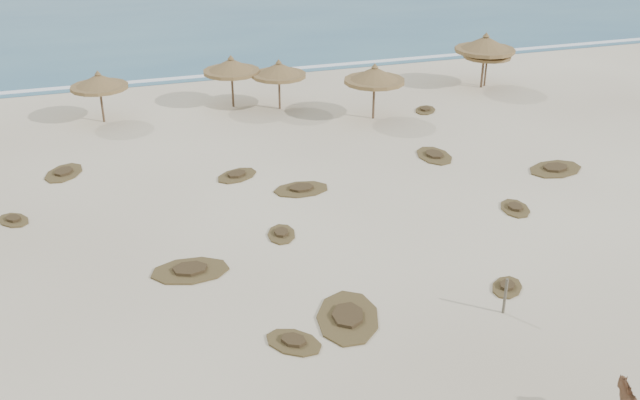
{
  "coord_description": "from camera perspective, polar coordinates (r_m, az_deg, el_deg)",
  "views": [
    {
      "loc": [
        -7.78,
        -15.99,
        11.81
      ],
      "look_at": [
        -1.01,
        5.0,
        1.24
      ],
      "focal_mm": 40.0,
      "sensor_mm": 36.0,
      "label": 1
    }
  ],
  "objects": [
    {
      "name": "palapa_1",
      "position": [
        36.68,
        -17.28,
        8.99
      ],
      "size": [
        3.57,
        3.57,
        2.61
      ],
      "rotation": [
        0.0,
        0.0,
        0.35
      ],
      "color": "#503A29",
      "rests_on": "ground"
    },
    {
      "name": "foam_line",
      "position": [
        44.31,
        -7.23,
        9.96
      ],
      "size": [
        70.0,
        0.6,
        0.01
      ],
      "primitive_type": "cube",
      "color": "white",
      "rests_on": "ground"
    },
    {
      "name": "scrub_3",
      "position": [
        28.13,
        -1.51,
        0.9
      ],
      "size": [
        2.25,
        1.47,
        0.16
      ],
      "rotation": [
        0.0,
        0.0,
        0.01
      ],
      "color": "brown",
      "rests_on": "ground"
    },
    {
      "name": "scrub_9",
      "position": [
        20.54,
        2.24,
        -9.33
      ],
      "size": [
        2.61,
        3.2,
        0.16
      ],
      "rotation": [
        0.0,
        0.0,
        1.24
      ],
      "color": "brown",
      "rests_on": "ground"
    },
    {
      "name": "scrub_10",
      "position": [
        37.68,
        8.42,
        7.15
      ],
      "size": [
        1.75,
        1.86,
        0.16
      ],
      "rotation": [
        0.0,
        0.0,
        0.93
      ],
      "color": "brown",
      "rests_on": "ground"
    },
    {
      "name": "scrub_1",
      "position": [
        23.03,
        -10.35,
        -5.55
      ],
      "size": [
        2.64,
        1.84,
        0.16
      ],
      "rotation": [
        0.0,
        0.0,
        3.05
      ],
      "color": "brown",
      "rests_on": "ground"
    },
    {
      "name": "scrub_11",
      "position": [
        19.6,
        -2.12,
        -11.27
      ],
      "size": [
        1.92,
        1.95,
        0.16
      ],
      "rotation": [
        0.0,
        0.0,
        2.32
      ],
      "color": "brown",
      "rests_on": "ground"
    },
    {
      "name": "palapa_2",
      "position": [
        37.65,
        -7.11,
        10.53
      ],
      "size": [
        3.29,
        3.29,
        2.76
      ],
      "rotation": [
        0.0,
        0.0,
        -0.13
      ],
      "color": "#503A29",
      "rests_on": "ground"
    },
    {
      "name": "scrub_4",
      "position": [
        27.56,
        15.34,
        -0.62
      ],
      "size": [
        1.47,
        1.84,
        0.16
      ],
      "rotation": [
        0.0,
        0.0,
        1.28
      ],
      "color": "brown",
      "rests_on": "ground"
    },
    {
      "name": "scrub_2",
      "position": [
        24.81,
        -3.1,
        -2.72
      ],
      "size": [
        1.29,
        1.68,
        0.16
      ],
      "rotation": [
        0.0,
        0.0,
        1.34
      ],
      "color": "brown",
      "rests_on": "ground"
    },
    {
      "name": "palapa_6",
      "position": [
        41.73,
        13.08,
        12.0
      ],
      "size": [
        4.33,
        4.33,
        3.15
      ],
      "rotation": [
        0.0,
        0.0,
        -0.36
      ],
      "color": "#503A29",
      "rests_on": "ground"
    },
    {
      "name": "scrub_12",
      "position": [
        22.57,
        14.73,
        -6.74
      ],
      "size": [
        1.56,
        1.57,
        0.16
      ],
      "rotation": [
        0.0,
        0.0,
        0.79
      ],
      "color": "brown",
      "rests_on": "ground"
    },
    {
      "name": "scrub_7",
      "position": [
        31.77,
        9.13,
        3.55
      ],
      "size": [
        1.56,
        2.29,
        0.16
      ],
      "rotation": [
        0.0,
        0.0,
        1.51
      ],
      "color": "brown",
      "rests_on": "ground"
    },
    {
      "name": "scrub_5",
      "position": [
        31.58,
        18.31,
        2.39
      ],
      "size": [
        2.87,
        2.21,
        0.16
      ],
      "rotation": [
        0.0,
        0.0,
        0.23
      ],
      "color": "brown",
      "rests_on": "ground"
    },
    {
      "name": "scrub_13",
      "position": [
        29.55,
        -6.67,
        1.99
      ],
      "size": [
        2.26,
        2.04,
        0.16
      ],
      "rotation": [
        0.0,
        0.0,
        0.55
      ],
      "color": "brown",
      "rests_on": "ground"
    },
    {
      "name": "fence_post_near",
      "position": [
        21.14,
        14.59,
        -7.45
      ],
      "size": [
        0.11,
        0.11,
        1.14
      ],
      "primitive_type": "cylinder",
      "rotation": [
        0.0,
        0.0,
        -0.3
      ],
      "color": "brown",
      "rests_on": "ground"
    },
    {
      "name": "scrub_6",
      "position": [
        31.46,
        -19.81,
        2.08
      ],
      "size": [
        2.12,
        2.49,
        0.16
      ],
      "rotation": [
        0.0,
        0.0,
        1.14
      ],
      "color": "brown",
      "rests_on": "ground"
    },
    {
      "name": "scrub_8",
      "position": [
        28.0,
        -23.32,
        -1.46
      ],
      "size": [
        1.53,
        1.68,
        0.16
      ],
      "rotation": [
        0.0,
        0.0,
        2.14
      ],
      "color": "brown",
      "rests_on": "ground"
    },
    {
      "name": "ground",
      "position": [
        21.35,
        6.77,
        -8.18
      ],
      "size": [
        160.0,
        160.0,
        0.0
      ],
      "primitive_type": "plane",
      "color": "#EFE5C5",
      "rests_on": "ground"
    },
    {
      "name": "palapa_3",
      "position": [
        37.08,
        -3.31,
        10.3
      ],
      "size": [
        3.19,
        3.19,
        2.64
      ],
      "rotation": [
        0.0,
        0.0,
        0.14
      ],
      "color": "#503A29",
      "rests_on": "ground"
    },
    {
      "name": "palapa_5",
      "position": [
        42.17,
        13.27,
        11.43
      ],
      "size": [
        3.2,
        3.2,
        2.52
      ],
      "rotation": [
        0.0,
        0.0,
        -0.22
      ],
      "color": "#503A29",
      "rests_on": "ground"
    },
    {
      "name": "palapa_4",
      "position": [
        35.61,
        4.38,
        9.88
      ],
      "size": [
        3.99,
        3.99,
        2.84
      ],
      "rotation": [
        0.0,
        0.0,
        -0.41
      ],
      "color": "#503A29",
      "rests_on": "ground"
    }
  ]
}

